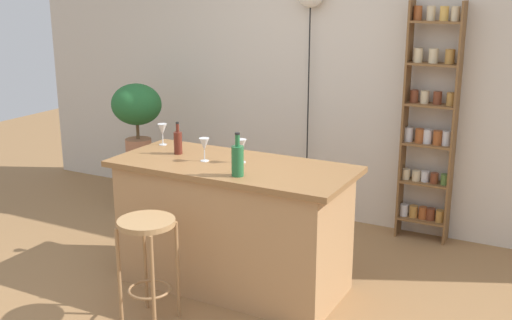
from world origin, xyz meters
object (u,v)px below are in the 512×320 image
(plant_stool, at_px, (141,186))
(bottle_soda_blue, at_px, (178,142))
(bar_stool, at_px, (147,246))
(wine_glass_left, at_px, (162,130))
(spice_shelf, at_px, (429,124))
(wine_glass_right, at_px, (204,145))
(potted_plant, at_px, (137,111))
(wine_glass_center, at_px, (241,146))
(bottle_vinegar, at_px, (238,160))

(plant_stool, relative_size, bottle_soda_blue, 1.99)
(bar_stool, distance_m, wine_glass_left, 1.16)
(spice_shelf, bearing_deg, wine_glass_right, -127.85)
(wine_glass_left, distance_m, wine_glass_right, 0.58)
(potted_plant, relative_size, bottle_soda_blue, 3.16)
(bar_stool, height_order, wine_glass_center, wine_glass_center)
(spice_shelf, height_order, bottle_vinegar, spice_shelf)
(wine_glass_center, distance_m, wine_glass_right, 0.26)
(bottle_soda_blue, xyz_separation_m, bottle_vinegar, (0.65, -0.27, 0.02))
(plant_stool, relative_size, bottle_vinegar, 1.64)
(wine_glass_left, height_order, wine_glass_center, same)
(bottle_soda_blue, height_order, bottle_vinegar, bottle_vinegar)
(potted_plant, bearing_deg, wine_glass_right, -35.93)
(potted_plant, relative_size, wine_glass_right, 4.53)
(bottle_vinegar, distance_m, wine_glass_center, 0.32)
(wine_glass_right, bearing_deg, spice_shelf, 52.15)
(spice_shelf, distance_m, bottle_soda_blue, 2.06)
(wine_glass_center, xyz_separation_m, wine_glass_right, (-0.24, -0.09, 0.00))
(plant_stool, height_order, potted_plant, potted_plant)
(wine_glass_right, bearing_deg, plant_stool, 144.07)
(bottle_soda_blue, relative_size, wine_glass_left, 1.43)
(spice_shelf, distance_m, wine_glass_left, 2.15)
(plant_stool, distance_m, bottle_vinegar, 2.25)
(potted_plant, bearing_deg, spice_shelf, 11.91)
(potted_plant, bearing_deg, wine_glass_center, -29.20)
(potted_plant, bearing_deg, plant_stool, -90.00)
(bar_stool, height_order, potted_plant, potted_plant)
(plant_stool, distance_m, potted_plant, 0.72)
(bottle_soda_blue, bearing_deg, bottle_vinegar, -22.88)
(bottle_vinegar, xyz_separation_m, wine_glass_right, (-0.38, 0.20, 0.01))
(bottle_vinegar, bearing_deg, wine_glass_right, 152.25)
(wine_glass_left, bearing_deg, plant_stool, 138.15)
(bar_stool, xyz_separation_m, bottle_soda_blue, (-0.27, 0.75, 0.47))
(potted_plant, height_order, bottle_soda_blue, potted_plant)
(plant_stool, distance_m, wine_glass_right, 1.86)
(spice_shelf, height_order, potted_plant, spice_shelf)
(wine_glass_left, bearing_deg, wine_glass_center, -10.94)
(bar_stool, height_order, bottle_vinegar, bottle_vinegar)
(bottle_vinegar, distance_m, wine_glass_right, 0.43)
(spice_shelf, height_order, wine_glass_center, spice_shelf)
(potted_plant, xyz_separation_m, wine_glass_left, (0.84, -0.75, 0.06))
(spice_shelf, xyz_separation_m, plant_stool, (-2.55, -0.54, -0.75))
(spice_shelf, relative_size, plant_stool, 4.21)
(bar_stool, bearing_deg, bottle_vinegar, 51.09)
(bottle_vinegar, relative_size, wine_glass_right, 1.73)
(wine_glass_right, bearing_deg, bottle_vinegar, -27.75)
(spice_shelf, bearing_deg, bottle_soda_blue, -135.15)
(bottle_vinegar, bearing_deg, potted_plant, 145.72)
(plant_stool, distance_m, wine_glass_center, 2.00)
(bottle_soda_blue, height_order, wine_glass_right, bottle_soda_blue)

